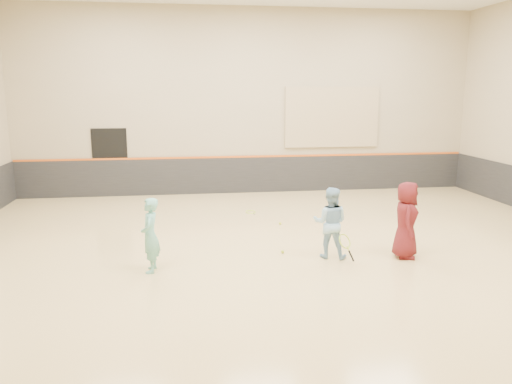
{
  "coord_description": "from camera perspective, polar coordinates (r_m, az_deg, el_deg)",
  "views": [
    {
      "loc": [
        -2.07,
        -10.39,
        3.37
      ],
      "look_at": [
        -0.55,
        0.4,
        1.15
      ],
      "focal_mm": 35.0,
      "sensor_mm": 36.0,
      "label": 1
    }
  ],
  "objects": [
    {
      "name": "ball_in_hand",
      "position": [
        10.45,
        17.56,
        -2.27
      ],
      "size": [
        0.07,
        0.07,
        0.07
      ],
      "primitive_type": "sphere",
      "color": "#C8EB36",
      "rests_on": "young_man"
    },
    {
      "name": "spare_racket",
      "position": [
        14.06,
        -0.62,
        -2.16
      ],
      "size": [
        0.64,
        0.64,
        0.1
      ],
      "primitive_type": null,
      "color": "#ADD72F",
      "rests_on": "floor"
    },
    {
      "name": "instructor",
      "position": [
        10.27,
        8.48,
        -3.49
      ],
      "size": [
        0.86,
        0.77,
        1.46
      ],
      "primitive_type": "imported",
      "rotation": [
        0.0,
        0.0,
        2.78
      ],
      "color": "#92C2E2",
      "rests_on": "floor"
    },
    {
      "name": "room",
      "position": [
        10.9,
        3.17,
        -2.07
      ],
      "size": [
        15.04,
        12.04,
        6.22
      ],
      "color": "tan",
      "rests_on": "ground"
    },
    {
      "name": "held_racket",
      "position": [
        10.07,
        10.11,
        -5.57
      ],
      "size": [
        0.41,
        0.41,
        0.62
      ],
      "primitive_type": null,
      "color": "#BBE231",
      "rests_on": "instructor"
    },
    {
      "name": "ball_beside_spare",
      "position": [
        12.81,
        2.78,
        -3.59
      ],
      "size": [
        0.07,
        0.07,
        0.07
      ],
      "primitive_type": "sphere",
      "color": "#C7D631",
      "rests_on": "floor"
    },
    {
      "name": "acoustic_panel",
      "position": [
        17.07,
        8.68,
        8.46
      ],
      "size": [
        3.2,
        0.08,
        2.0
      ],
      "primitive_type": "cube",
      "color": "tan",
      "rests_on": "wall_back"
    },
    {
      "name": "young_man",
      "position": [
        10.6,
        16.78,
        -3.08
      ],
      "size": [
        0.73,
        0.89,
        1.58
      ],
      "primitive_type": "imported",
      "rotation": [
        0.0,
        0.0,
        1.23
      ],
      "color": "#571418",
      "rests_on": "floor"
    },
    {
      "name": "accent_stripe",
      "position": [
        16.62,
        -0.78,
        4.07
      ],
      "size": [
        14.9,
        0.03,
        0.06
      ],
      "primitive_type": "cube",
      "color": "#D85914",
      "rests_on": "wall_back"
    },
    {
      "name": "doorway",
      "position": [
        16.71,
        -16.31,
        3.23
      ],
      "size": [
        1.1,
        0.05,
        2.2
      ],
      "primitive_type": "cube",
      "color": "black",
      "rests_on": "floor"
    },
    {
      "name": "ball_under_racket",
      "position": [
        10.6,
        3.05,
        -6.84
      ],
      "size": [
        0.07,
        0.07,
        0.07
      ],
      "primitive_type": "sphere",
      "color": "#B5CD2F",
      "rests_on": "floor"
    },
    {
      "name": "wainscot_back",
      "position": [
        16.72,
        -0.78,
        1.97
      ],
      "size": [
        14.9,
        0.04,
        1.2
      ],
      "primitive_type": "cube",
      "color": "#232326",
      "rests_on": "floor"
    },
    {
      "name": "girl",
      "position": [
        9.58,
        -11.99,
        -4.86
      ],
      "size": [
        0.37,
        0.54,
        1.42
      ],
      "primitive_type": "imported",
      "rotation": [
        0.0,
        0.0,
        -1.63
      ],
      "color": "#6DBDB0",
      "rests_on": "floor"
    }
  ]
}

